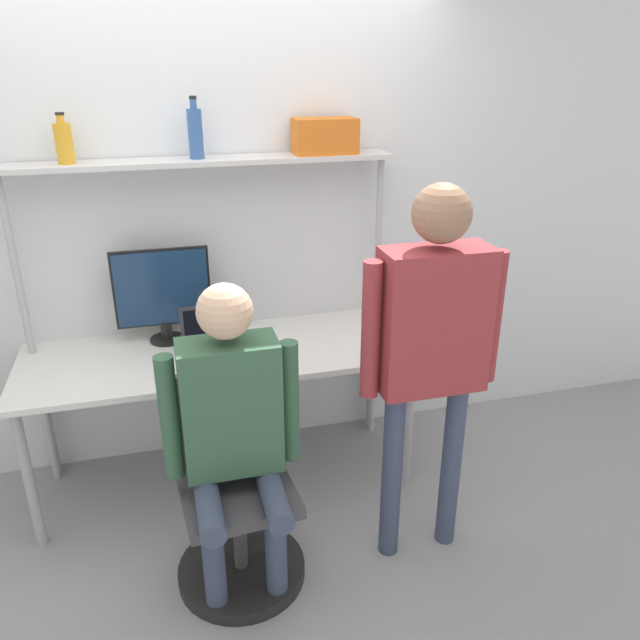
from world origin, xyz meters
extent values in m
plane|color=gray|center=(0.00, 0.00, 0.00)|extent=(12.00, 12.00, 0.00)
cube|color=silver|center=(0.00, 0.75, 1.35)|extent=(8.00, 0.06, 2.70)
cube|color=silver|center=(0.00, 0.37, 0.75)|extent=(1.97, 0.70, 0.03)
cylinder|color=#A5A5AA|center=(-0.92, 0.08, 0.37)|extent=(0.05, 0.05, 0.73)
cylinder|color=#A5A5AA|center=(0.92, 0.08, 0.37)|extent=(0.05, 0.05, 0.73)
cylinder|color=#A5A5AA|center=(-0.92, 0.66, 0.37)|extent=(0.05, 0.05, 0.73)
cylinder|color=#A5A5AA|center=(0.92, 0.66, 0.37)|extent=(0.05, 0.05, 0.73)
cube|color=silver|center=(0.00, 0.60, 1.67)|extent=(1.87, 0.22, 0.02)
cylinder|color=#B2B2B7|center=(-0.92, 0.60, 0.84)|extent=(0.04, 0.04, 1.69)
cylinder|color=#B2B2B7|center=(0.92, 0.60, 0.84)|extent=(0.04, 0.04, 1.69)
cylinder|color=black|center=(-0.25, 0.58, 0.77)|extent=(0.18, 0.18, 0.01)
cylinder|color=black|center=(-0.25, 0.58, 0.82)|extent=(0.06, 0.06, 0.09)
cube|color=black|center=(-0.25, 0.59, 1.06)|extent=(0.48, 0.01, 0.41)
cube|color=navy|center=(-0.25, 0.58, 1.06)|extent=(0.46, 0.02, 0.38)
cube|color=#333338|center=(-0.04, 0.25, 0.77)|extent=(0.30, 0.25, 0.01)
cube|color=black|center=(-0.04, 0.23, 0.77)|extent=(0.25, 0.14, 0.00)
cube|color=#333338|center=(-0.04, 0.36, 0.89)|extent=(0.30, 0.05, 0.25)
cube|color=black|center=(-0.04, 0.35, 0.89)|extent=(0.26, 0.04, 0.21)
cube|color=black|center=(0.21, 0.23, 0.77)|extent=(0.07, 0.15, 0.01)
cube|color=black|center=(0.21, 0.23, 0.77)|extent=(0.06, 0.13, 0.00)
cylinder|color=black|center=(-0.03, -0.36, 0.03)|extent=(0.56, 0.56, 0.06)
cylinder|color=#4C4C51|center=(-0.03, -0.36, 0.25)|extent=(0.06, 0.06, 0.37)
cube|color=#3F3F44|center=(-0.03, -0.36, 0.46)|extent=(0.50, 0.50, 0.05)
cube|color=#3F3F44|center=(-0.05, -0.15, 0.71)|extent=(0.42, 0.08, 0.45)
cylinder|color=#38425B|center=(-0.16, -0.53, 0.24)|extent=(0.09, 0.09, 0.48)
cylinder|color=#38425B|center=(0.09, -0.53, 0.24)|extent=(0.09, 0.09, 0.48)
cylinder|color=#38425B|center=(-0.16, -0.50, 0.53)|extent=(0.10, 0.38, 0.10)
cylinder|color=#38425B|center=(0.09, -0.50, 0.53)|extent=(0.10, 0.38, 0.10)
cube|color=#33593F|center=(-0.03, -0.33, 0.85)|extent=(0.39, 0.20, 0.56)
cylinder|color=#33593F|center=(-0.27, -0.33, 0.84)|extent=(0.08, 0.08, 0.54)
cylinder|color=#33593F|center=(0.21, -0.33, 0.84)|extent=(0.08, 0.08, 0.54)
sphere|color=#D8AD8C|center=(-0.03, -0.33, 1.26)|extent=(0.22, 0.22, 0.22)
cylinder|color=#38425B|center=(0.65, -0.39, 0.43)|extent=(0.09, 0.09, 0.85)
cylinder|color=#38425B|center=(0.94, -0.39, 0.43)|extent=(0.09, 0.09, 0.85)
cube|color=maroon|center=(0.79, -0.39, 1.16)|extent=(0.44, 0.20, 0.61)
cylinder|color=maroon|center=(0.53, -0.39, 1.14)|extent=(0.08, 0.08, 0.57)
cylinder|color=maroon|center=(1.06, -0.39, 1.14)|extent=(0.08, 0.08, 0.57)
sphere|color=#8C664C|center=(0.79, -0.39, 1.60)|extent=(0.23, 0.23, 0.23)
cylinder|color=gold|center=(-0.61, 0.60, 1.78)|extent=(0.08, 0.08, 0.18)
cylinder|color=gold|center=(-0.61, 0.60, 1.88)|extent=(0.04, 0.04, 0.03)
cylinder|color=black|center=(-0.61, 0.60, 1.90)|extent=(0.04, 0.04, 0.01)
cylinder|color=#335999|center=(-0.02, 0.60, 1.80)|extent=(0.07, 0.07, 0.23)
cylinder|color=#335999|center=(-0.02, 0.60, 1.93)|extent=(0.03, 0.03, 0.04)
cylinder|color=black|center=(-0.02, 0.60, 1.96)|extent=(0.04, 0.04, 0.01)
cube|color=#D1661E|center=(0.61, 0.60, 1.77)|extent=(0.31, 0.17, 0.17)
camera|label=1|loc=(-0.25, -2.50, 2.15)|focal=35.00mm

